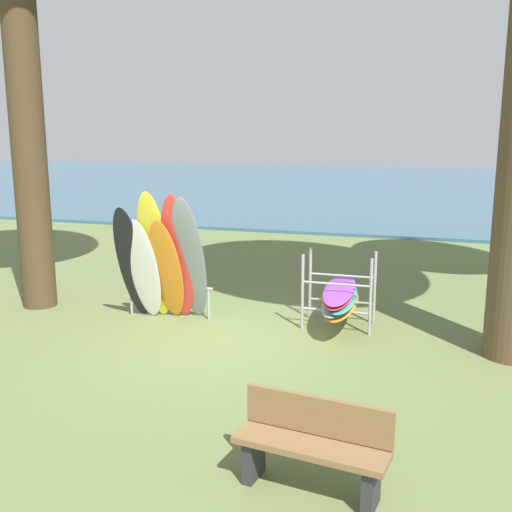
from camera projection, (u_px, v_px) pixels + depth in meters
The scene contains 5 objects.
ground_plane at pixel (217, 341), 9.34m from camera, with size 80.00×80.00×0.00m, color olive.
lake_water at pixel (384, 185), 35.55m from camera, with size 80.00×36.00×0.10m, color #38607A.
leaning_board_pile at pixel (162, 263), 10.09m from camera, with size 1.58×1.05×2.28m.
board_storage_rack at pixel (340, 296), 9.96m from camera, with size 1.15×2.13×1.25m.
park_bench at pixel (313, 443), 5.41m from camera, with size 1.44×0.61×0.85m.
Camera 1 is at (3.18, -8.30, 3.21)m, focal length 42.23 mm.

